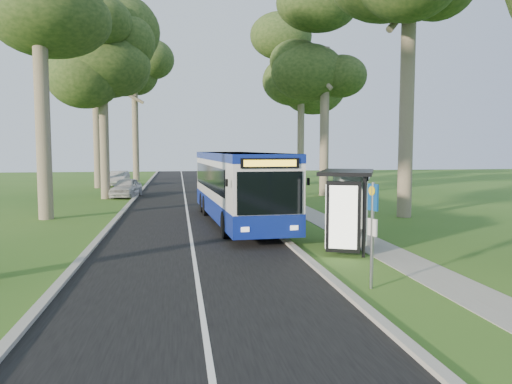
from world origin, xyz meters
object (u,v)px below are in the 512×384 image
(bus_stop_sign, at_px, (372,223))
(litter_bin, at_px, (279,205))
(car_white, at_px, (126,188))
(car_silver, at_px, (119,178))
(bus, at_px, (238,187))
(bus_shelter, at_px, (355,195))

(bus_stop_sign, height_order, litter_bin, bus_stop_sign)
(bus_stop_sign, relative_size, car_white, 0.65)
(bus_stop_sign, height_order, car_silver, bus_stop_sign)
(car_white, bearing_deg, bus, -55.68)
(bus_shelter, relative_size, car_silver, 0.85)
(car_silver, bearing_deg, bus, -69.67)
(bus, bearing_deg, litter_bin, 42.62)
(bus_shelter, xyz_separation_m, car_white, (-9.70, 20.72, -1.24))
(bus_shelter, height_order, car_white, bus_shelter)
(bus_shelter, bearing_deg, bus_stop_sign, -81.85)
(bus_shelter, relative_size, car_white, 0.88)
(bus_stop_sign, distance_m, car_white, 26.65)
(car_white, relative_size, car_silver, 0.96)
(car_white, height_order, car_silver, car_silver)
(bus, relative_size, car_white, 3.08)
(bus_stop_sign, bearing_deg, litter_bin, 71.16)
(litter_bin, xyz_separation_m, car_silver, (-10.78, 22.31, 0.16))
(bus, xyz_separation_m, car_silver, (-8.25, 24.93, -1.01))
(bus_shelter, height_order, car_silver, bus_shelter)
(litter_bin, height_order, car_white, car_white)
(litter_bin, bearing_deg, bus_shelter, -85.97)
(litter_bin, distance_m, car_white, 14.35)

